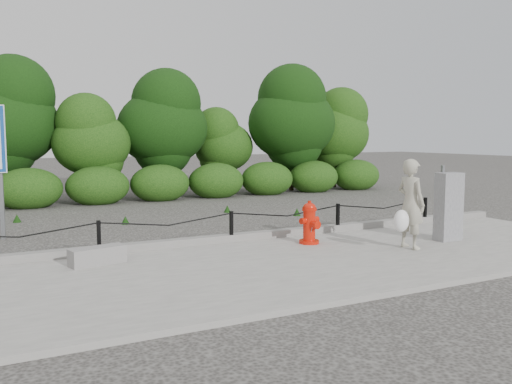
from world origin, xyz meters
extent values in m
plane|color=#2D2B28|center=(0.00, 0.00, 0.00)|extent=(90.00, 90.00, 0.00)
cube|color=gray|center=(0.00, -2.00, 0.04)|extent=(14.00, 4.00, 0.08)
cube|color=slate|center=(0.00, 0.05, 0.15)|extent=(14.00, 0.22, 0.14)
cube|color=black|center=(-2.50, 0.00, 0.38)|extent=(0.06, 0.06, 0.60)
cube|color=black|center=(0.00, 0.00, 0.38)|extent=(0.06, 0.06, 0.60)
cube|color=black|center=(2.50, 0.00, 0.38)|extent=(0.06, 0.06, 0.60)
cube|color=black|center=(5.00, 0.00, 0.38)|extent=(0.06, 0.06, 0.60)
cylinder|color=black|center=(-3.75, 0.00, 0.60)|extent=(2.50, 0.02, 0.02)
cylinder|color=black|center=(-1.25, 0.00, 0.60)|extent=(2.50, 0.02, 0.02)
cylinder|color=black|center=(1.25, 0.00, 0.60)|extent=(2.50, 0.02, 0.02)
cylinder|color=black|center=(3.75, 0.00, 0.60)|extent=(2.50, 0.02, 0.02)
cylinder|color=black|center=(-3.50, 9.40, 1.13)|extent=(0.18, 0.18, 2.26)
ellipsoid|color=#1A430F|center=(-3.50, 9.40, 2.71)|extent=(3.34, 2.89, 3.61)
cylinder|color=black|center=(-1.00, 8.60, 0.85)|extent=(0.18, 0.18, 1.69)
ellipsoid|color=#1A430F|center=(-1.00, 8.60, 2.03)|extent=(2.50, 2.16, 2.70)
cylinder|color=black|center=(1.50, 9.00, 1.08)|extent=(0.18, 0.18, 2.16)
ellipsoid|color=#1A430F|center=(1.50, 9.00, 2.59)|extent=(3.20, 2.76, 3.46)
cylinder|color=black|center=(4.00, 9.40, 0.77)|extent=(0.18, 0.18, 1.54)
ellipsoid|color=#1A430F|center=(4.00, 9.40, 1.85)|extent=(2.29, 1.98, 2.47)
cylinder|color=black|center=(6.50, 8.60, 1.17)|extent=(0.18, 0.18, 2.35)
ellipsoid|color=#1A430F|center=(6.50, 8.60, 2.82)|extent=(3.48, 3.01, 3.76)
cylinder|color=black|center=(8.80, 9.00, 0.99)|extent=(0.18, 0.18, 1.99)
ellipsoid|color=#1A430F|center=(8.80, 9.00, 2.38)|extent=(2.94, 2.54, 3.18)
cylinder|color=red|center=(1.26, -0.80, 0.11)|extent=(0.45, 0.45, 0.06)
cylinder|color=red|center=(1.26, -0.80, 0.43)|extent=(0.27, 0.27, 0.57)
cylinder|color=red|center=(1.26, -0.80, 0.74)|extent=(0.32, 0.32, 0.05)
ellipsoid|color=red|center=(1.26, -0.80, 0.77)|extent=(0.29, 0.29, 0.18)
cylinder|color=red|center=(1.26, -0.80, 0.87)|extent=(0.07, 0.07, 0.05)
cylinder|color=red|center=(1.10, -0.83, 0.53)|extent=(0.13, 0.13, 0.12)
cylinder|color=red|center=(1.41, -0.77, 0.53)|extent=(0.13, 0.13, 0.12)
cylinder|color=red|center=(1.29, -0.97, 0.46)|extent=(0.18, 0.15, 0.16)
cylinder|color=slate|center=(1.23, -0.94, 0.38)|extent=(0.01, 0.06, 0.12)
imported|color=#A5A18D|center=(2.65, -2.01, 0.90)|extent=(0.43, 0.62, 1.63)
ellipsoid|color=white|center=(2.30, -2.16, 0.63)|extent=(0.29, 0.23, 0.39)
cube|color=gray|center=(-2.66, -0.68, 0.22)|extent=(0.92, 0.49, 0.28)
cube|color=#97979A|center=(3.84, -1.79, 0.74)|extent=(0.51, 0.30, 1.33)
cube|color=slate|center=(3.84, -1.61, 0.81)|extent=(0.06, 0.06, 1.47)
cube|color=slate|center=(-3.89, 2.78, 1.37)|extent=(0.09, 0.09, 2.74)
camera|label=1|loc=(-4.29, -9.37, 2.13)|focal=38.00mm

